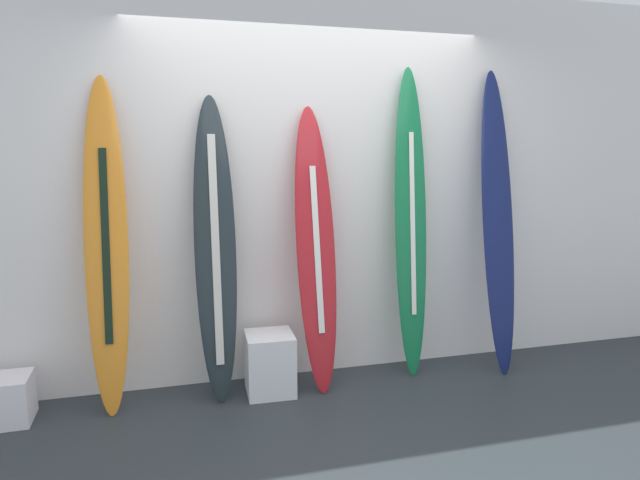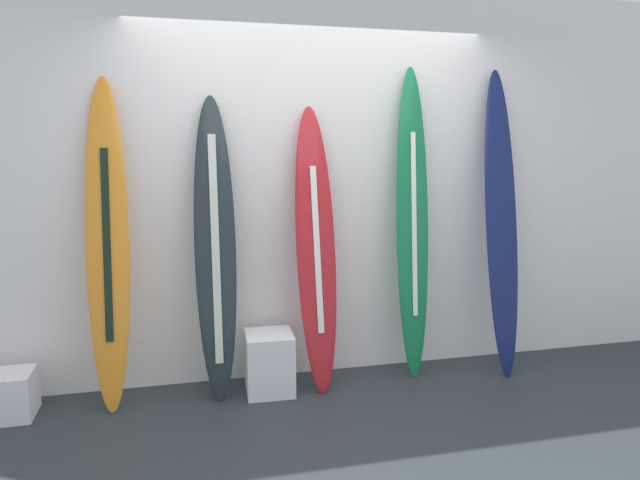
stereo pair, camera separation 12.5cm
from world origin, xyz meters
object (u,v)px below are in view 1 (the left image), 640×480
surfboard_sunset (106,249)px  display_block_left (270,363)px  surfboard_emerald (411,226)px  display_block_center (7,400)px  surfboard_navy (498,225)px  surfboard_crimson (316,249)px  surfboard_charcoal (215,249)px

surfboard_sunset → display_block_left: bearing=-3.9°
surfboard_emerald → display_block_center: bearing=-178.0°
surfboard_navy → surfboard_emerald: bearing=173.2°
display_block_center → display_block_left: bearing=-0.1°
surfboard_emerald → display_block_center: size_ratio=7.76×
surfboard_sunset → surfboard_navy: (2.75, -0.05, 0.06)m
surfboard_sunset → display_block_center: bearing=-174.0°
surfboard_crimson → display_block_left: 0.85m
surfboard_sunset → surfboard_emerald: 2.09m
surfboard_charcoal → display_block_center: 1.56m
surfboard_charcoal → display_block_center: surfboard_charcoal is taller
surfboard_sunset → surfboard_crimson: (1.36, -0.02, -0.07)m
surfboard_charcoal → display_block_left: (0.34, -0.06, -0.80)m
surfboard_crimson → surfboard_navy: (1.40, -0.03, 0.12)m
surfboard_crimson → surfboard_emerald: size_ratio=0.87×
surfboard_navy → display_block_left: bearing=-179.4°
surfboard_sunset → surfboard_emerald: bearing=0.8°
surfboard_charcoal → surfboard_emerald: surfboard_emerald is taller
surfboard_sunset → surfboard_crimson: size_ratio=1.08×
surfboard_crimson → surfboard_sunset: bearing=179.1°
surfboard_emerald → surfboard_navy: bearing=-6.8°
surfboard_emerald → display_block_center: (-2.71, -0.10, -0.97)m
surfboard_sunset → display_block_center: (-0.62, -0.07, -0.90)m
surfboard_emerald → surfboard_navy: (0.67, -0.08, -0.00)m
surfboard_emerald → surfboard_navy: same height
surfboard_sunset → display_block_left: size_ratio=5.08×
surfboard_emerald → display_block_left: 1.40m
surfboard_charcoal → surfboard_emerald: bearing=1.4°
surfboard_emerald → display_block_left: (-1.07, -0.10, -0.90)m
surfboard_crimson → surfboard_navy: surfboard_navy is taller
surfboard_crimson → display_block_left: (-0.34, -0.05, -0.77)m
surfboard_navy → display_block_left: (-1.74, -0.02, -0.90)m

